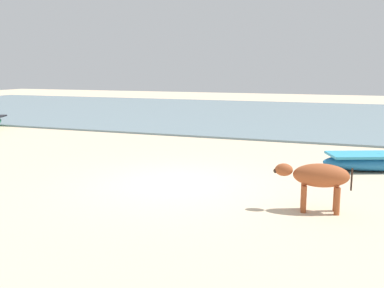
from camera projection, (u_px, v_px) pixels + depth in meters
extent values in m
plane|color=beige|center=(175.00, 184.00, 10.72)|extent=(80.00, 80.00, 0.00)
cube|color=slate|center=(283.00, 115.00, 26.47)|extent=(60.00, 20.00, 0.08)
ellipsoid|color=#1E669E|center=(378.00, 162.00, 12.10)|extent=(3.23, 2.07, 0.48)
cube|color=#3399BF|center=(379.00, 155.00, 12.07)|extent=(2.88, 1.91, 0.07)
ellipsoid|color=#9E4C28|center=(321.00, 175.00, 8.50)|extent=(1.12, 0.57, 0.47)
ellipsoid|color=#9E4C28|center=(284.00, 170.00, 8.64)|extent=(0.38, 0.26, 0.25)
sphere|color=#2D2119|center=(276.00, 171.00, 8.67)|extent=(0.11, 0.11, 0.10)
cylinder|color=#9E4C28|center=(304.00, 199.00, 8.53)|extent=(0.11, 0.11, 0.54)
cylinder|color=#9E4C28|center=(303.00, 196.00, 8.76)|extent=(0.11, 0.11, 0.54)
cylinder|color=#9E4C28|center=(337.00, 201.00, 8.40)|extent=(0.11, 0.11, 0.54)
cylinder|color=#9E4C28|center=(336.00, 198.00, 8.62)|extent=(0.11, 0.11, 0.54)
cylinder|color=#2D2119|center=(352.00, 179.00, 8.39)|extent=(0.04, 0.04, 0.44)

